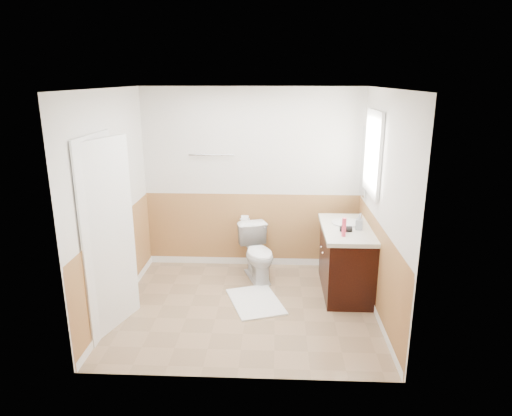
{
  "coord_description": "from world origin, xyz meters",
  "views": [
    {
      "loc": [
        0.33,
        -4.76,
        2.61
      ],
      "look_at": [
        0.1,
        0.25,
        1.15
      ],
      "focal_mm": 31.58,
      "sensor_mm": 36.0,
      "label": 1
    }
  ],
  "objects_px": {
    "toilet": "(258,253)",
    "vanity_cabinet": "(346,261)",
    "lotion_bottle": "(344,227)",
    "soap_dispenser": "(359,222)",
    "bath_mat": "(256,302)"
  },
  "relations": [
    {
      "from": "toilet",
      "to": "vanity_cabinet",
      "type": "height_order",
      "value": "vanity_cabinet"
    },
    {
      "from": "lotion_bottle",
      "to": "soap_dispenser",
      "type": "distance_m",
      "value": 0.34
    },
    {
      "from": "vanity_cabinet",
      "to": "soap_dispenser",
      "type": "height_order",
      "value": "soap_dispenser"
    },
    {
      "from": "toilet",
      "to": "vanity_cabinet",
      "type": "xyz_separation_m",
      "value": [
        1.11,
        -0.33,
        0.04
      ]
    },
    {
      "from": "toilet",
      "to": "soap_dispenser",
      "type": "distance_m",
      "value": 1.42
    },
    {
      "from": "toilet",
      "to": "bath_mat",
      "type": "height_order",
      "value": "toilet"
    },
    {
      "from": "lotion_bottle",
      "to": "soap_dispenser",
      "type": "xyz_separation_m",
      "value": [
        0.22,
        0.26,
        -0.01
      ]
    },
    {
      "from": "toilet",
      "to": "lotion_bottle",
      "type": "bearing_deg",
      "value": -52.41
    },
    {
      "from": "bath_mat",
      "to": "vanity_cabinet",
      "type": "distance_m",
      "value": 1.23
    },
    {
      "from": "bath_mat",
      "to": "lotion_bottle",
      "type": "bearing_deg",
      "value": 1.95
    },
    {
      "from": "bath_mat",
      "to": "lotion_bottle",
      "type": "relative_size",
      "value": 3.64
    },
    {
      "from": "toilet",
      "to": "lotion_bottle",
      "type": "height_order",
      "value": "lotion_bottle"
    },
    {
      "from": "bath_mat",
      "to": "toilet",
      "type": "bearing_deg",
      "value": 90.0
    },
    {
      "from": "toilet",
      "to": "vanity_cabinet",
      "type": "relative_size",
      "value": 0.65
    },
    {
      "from": "lotion_bottle",
      "to": "soap_dispenser",
      "type": "relative_size",
      "value": 1.15
    }
  ]
}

